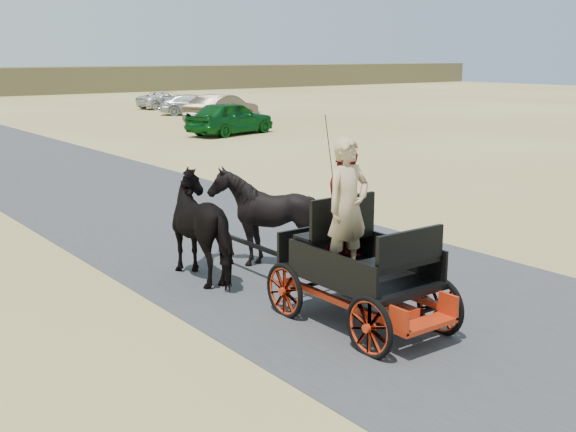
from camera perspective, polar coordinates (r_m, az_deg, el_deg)
ground at (r=10.03m, az=14.32°, el=-8.42°), size 140.00×140.00×0.00m
road at (r=10.03m, az=14.32°, el=-8.39°), size 6.00×140.00×0.01m
carriage at (r=9.72m, az=5.68°, el=-6.50°), size 1.30×2.40×0.72m
horse_left at (r=11.60m, az=-6.32°, el=-0.84°), size 0.91×2.01×1.70m
horse_right at (r=12.17m, az=-1.86°, el=-0.12°), size 1.37×1.54×1.70m
driver_man at (r=9.29m, az=4.73°, el=0.69°), size 0.66×0.43×1.80m
passenger_woman at (r=10.04m, az=4.79°, el=0.94°), size 0.77×0.60×1.58m
car_a at (r=32.82m, az=-4.58°, el=7.75°), size 4.73×2.85×1.51m
car_b at (r=37.60m, az=-5.20°, el=8.37°), size 4.90×3.35×1.53m
car_c at (r=43.89m, az=-7.38°, el=8.71°), size 4.44×3.58×1.21m
car_d at (r=49.39m, az=-9.46°, el=9.05°), size 4.29×2.24×1.15m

